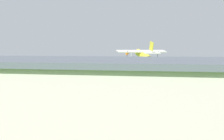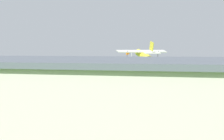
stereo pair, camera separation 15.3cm
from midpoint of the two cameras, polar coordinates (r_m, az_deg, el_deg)
ground_plane at (r=62.82m, az=-3.06°, el=-2.70°), size 400.00×400.00×0.00m
biplane at (r=57.55m, az=5.01°, el=2.17°), size 7.82×7.14×4.08m
truck_flatbed_blue at (r=42.57m, az=16.68°, el=-3.52°), size 2.53×6.75×3.00m
person_crossing_taxiway at (r=52.84m, az=-16.55°, el=-3.15°), size 0.50×0.50×1.55m
person_near_hangar_door at (r=43.80m, az=10.15°, el=-4.32°), size 0.44×0.44×1.64m
windsock at (r=78.11m, az=2.55°, el=2.29°), size 1.17×1.39×5.86m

